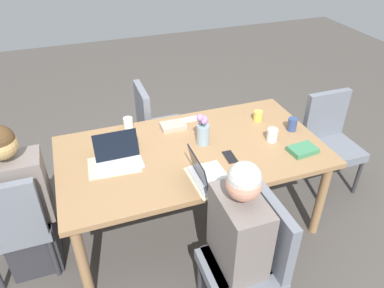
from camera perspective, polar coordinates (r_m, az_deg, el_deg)
ground_plane at (r=3.26m, az=0.00°, el=-11.57°), size 10.00×10.00×0.00m
dining_table at (r=2.82m, az=0.00°, el=-2.04°), size 1.99×1.07×0.74m
chair_head_right_left_near at (r=2.82m, az=-25.74°, el=-10.76°), size 0.44×0.44×0.90m
person_head_right_left_near at (r=2.85m, az=-24.63°, el=-9.16°), size 0.40×0.36×1.19m
chair_far_left_mid at (r=2.38m, az=9.31°, el=-17.00°), size 0.44×0.44×0.90m
person_far_left_mid at (r=2.37m, az=7.02°, el=-16.08°), size 0.36×0.40×1.19m
chair_head_left_left_far at (r=3.59m, az=20.46°, el=0.98°), size 0.44×0.44×0.90m
chair_near_right_near at (r=3.56m, az=-5.59°, el=2.94°), size 0.44×0.44×0.90m
flower_vase at (r=2.78m, az=1.69°, el=2.25°), size 0.10×0.11×0.27m
placemat_head_right_left_near at (r=2.68m, az=-11.93°, el=-3.22°), size 0.38×0.28×0.00m
placemat_far_left_mid at (r=2.50m, az=2.89°, el=-5.44°), size 0.27×0.37×0.00m
laptop_head_right_left_near at (r=2.68m, az=-11.29°, el=-2.06°), size 0.32×0.22×0.21m
laptop_far_left_mid at (r=2.47m, az=2.32°, el=-4.80°), size 0.22×0.32×0.21m
coffee_mug_near_left at (r=3.05m, az=-9.81°, el=3.14°), size 0.08×0.08×0.10m
coffee_mug_near_right at (r=2.92m, az=12.28°, el=1.38°), size 0.08×0.08×0.10m
coffee_mug_centre_left at (r=3.09m, az=15.22°, el=2.95°), size 0.07×0.07×0.11m
coffee_mug_centre_right at (r=3.17m, az=10.15°, el=4.30°), size 0.08×0.08×0.09m
book_red_cover at (r=3.03m, az=-2.93°, el=2.81°), size 0.20×0.14×0.04m
book_blue_cover at (r=2.86m, az=16.73°, el=-0.86°), size 0.21×0.16×0.04m
phone_black at (r=2.71m, az=5.88°, el=-1.99°), size 0.08×0.15×0.01m
phone_silver at (r=3.15m, az=-0.42°, el=3.83°), size 0.15×0.08×0.01m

